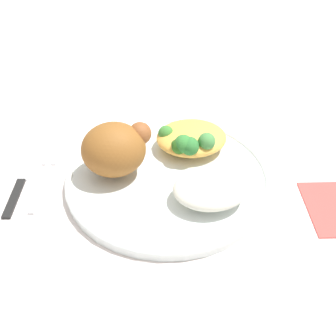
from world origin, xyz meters
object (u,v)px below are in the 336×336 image
object	(u,v)px
plate	(168,177)
fork	(44,176)
mac_cheese_with_broccoli	(190,139)
knife	(21,180)
roasted_chicken	(115,149)
rice_pile	(210,189)

from	to	relation	value
plate	fork	xyz separation A→B (m)	(-0.19, 0.04, -0.01)
mac_cheese_with_broccoli	knife	xyz separation A→B (m)	(-0.26, -0.02, -0.03)
knife	roasted_chicken	bearing A→B (deg)	-5.49
roasted_chicken	rice_pile	bearing A→B (deg)	-32.02
plate	fork	world-z (taller)	plate
roasted_chicken	fork	world-z (taller)	roasted_chicken
mac_cheese_with_broccoli	fork	distance (m)	0.23
plate	knife	distance (m)	0.22
plate	rice_pile	world-z (taller)	rice_pile
rice_pile	knife	world-z (taller)	rice_pile
fork	knife	size ratio (longest dim) A/B	0.75
mac_cheese_with_broccoli	rice_pile	bearing A→B (deg)	-86.57
plate	roasted_chicken	distance (m)	0.09
plate	fork	size ratio (longest dim) A/B	2.12
rice_pile	fork	world-z (taller)	rice_pile
plate	knife	xyz separation A→B (m)	(-0.22, 0.03, -0.01)
mac_cheese_with_broccoli	fork	size ratio (longest dim) A/B	0.78
plate	mac_cheese_with_broccoli	size ratio (longest dim) A/B	2.73
plate	rice_pile	size ratio (longest dim) A/B	2.98
knife	fork	bearing A→B (deg)	10.55
plate	roasted_chicken	size ratio (longest dim) A/B	2.95
roasted_chicken	fork	bearing A→B (deg)	169.86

